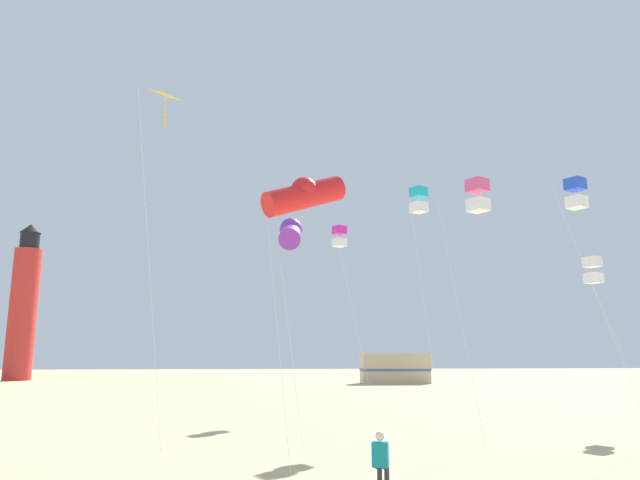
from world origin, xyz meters
name	(u,v)px	position (x,y,z in m)	size (l,w,h in m)	color
kite_flyer_standing	(381,457)	(-0.32, 5.85, 0.61)	(0.46, 0.56, 1.16)	#147F84
kite_box_rainbow	(478,196)	(4.30, 11.60, 8.15)	(1.67, 1.89, 8.74)	silver
kite_box_white	(593,270)	(11.02, 16.41, 6.32)	(2.36, 1.68, 6.90)	silver
kite_tube_violet	(291,233)	(-2.12, 11.70, 6.76)	(0.92, 2.54, 7.46)	silver
kite_tube_scarlet	(304,195)	(-1.88, 8.26, 7.12)	(2.54, 1.97, 7.82)	silver
kite_diamond_gold	(164,109)	(-6.44, 11.56, 10.92)	(1.42, 1.42, 11.66)	silver
kite_box_blue	(576,194)	(8.52, 12.80, 8.65)	(2.60, 1.91, 9.24)	silver
kite_box_cyan	(419,200)	(3.71, 17.24, 9.48)	(1.01, 0.96, 10.07)	silver
kite_box_magenta	(339,237)	(0.93, 23.69, 9.08)	(2.08, 2.08, 9.67)	silver
lighthouse_distant	(23,306)	(-29.28, 57.73, 7.84)	(2.80, 2.80, 16.80)	red
rv_van_tan	(395,368)	(9.11, 48.51, 1.39)	(6.48, 2.46, 2.80)	#C6B28C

